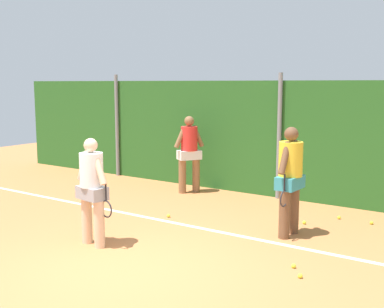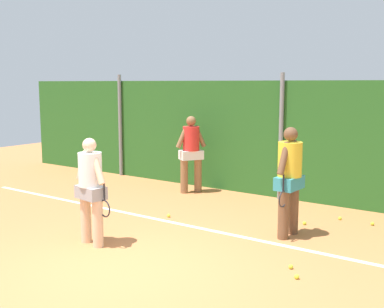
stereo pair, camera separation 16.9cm
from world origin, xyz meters
TOP-DOWN VIEW (x-y plane):
  - ground_plane at (0.00, 1.58)m, footprint 26.25×26.25m
  - hedge_fence_backdrop at (0.00, 5.40)m, footprint 17.06×0.25m
  - fence_post_left at (-4.92, 5.22)m, footprint 0.10×0.10m
  - fence_post_center at (0.00, 5.22)m, footprint 0.10×0.10m
  - court_baseline_paint at (0.00, 2.30)m, footprint 12.47×0.10m
  - player_foreground_near at (-1.14, 0.56)m, footprint 0.81×0.38m
  - player_midcourt at (1.29, 2.80)m, footprint 0.40×0.86m
  - player_backcourt_far at (-2.02, 4.58)m, footprint 0.56×0.67m
  - tennis_ball_1 at (-5.19, 4.30)m, footprint 0.07×0.07m
  - tennis_ball_3 at (1.95, 1.44)m, footprint 0.07×0.07m
  - tennis_ball_4 at (2.31, 4.29)m, footprint 0.07×0.07m
  - tennis_ball_5 at (-4.31, 3.23)m, footprint 0.07×0.07m
  - tennis_ball_6 at (1.70, 4.30)m, footprint 0.07×0.07m
  - tennis_ball_8 at (2.16, 1.16)m, footprint 0.07×0.07m
  - tennis_ball_9 at (1.27, 3.60)m, footprint 0.07×0.07m
  - tennis_ball_11 at (-1.11, 2.54)m, footprint 0.07×0.07m

SIDE VIEW (x-z plane):
  - ground_plane at x=0.00m, z-range 0.00..0.00m
  - court_baseline_paint at x=0.00m, z-range 0.00..0.01m
  - tennis_ball_1 at x=-5.19m, z-range 0.00..0.07m
  - tennis_ball_3 at x=1.95m, z-range 0.00..0.07m
  - tennis_ball_4 at x=2.31m, z-range 0.00..0.07m
  - tennis_ball_5 at x=-4.31m, z-range 0.00..0.07m
  - tennis_ball_6 at x=1.70m, z-range 0.00..0.07m
  - tennis_ball_8 at x=2.16m, z-range 0.00..0.07m
  - tennis_ball_9 at x=1.27m, z-range 0.00..0.07m
  - tennis_ball_11 at x=-1.11m, z-range 0.00..0.07m
  - player_foreground_near at x=-1.14m, z-range 0.11..1.86m
  - player_backcourt_far at x=-2.02m, z-range 0.11..1.95m
  - player_midcourt at x=1.29m, z-range 0.11..2.00m
  - hedge_fence_backdrop at x=0.00m, z-range 0.00..2.67m
  - fence_post_left at x=-4.92m, z-range 0.00..2.84m
  - fence_post_center at x=0.00m, z-range 0.00..2.84m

